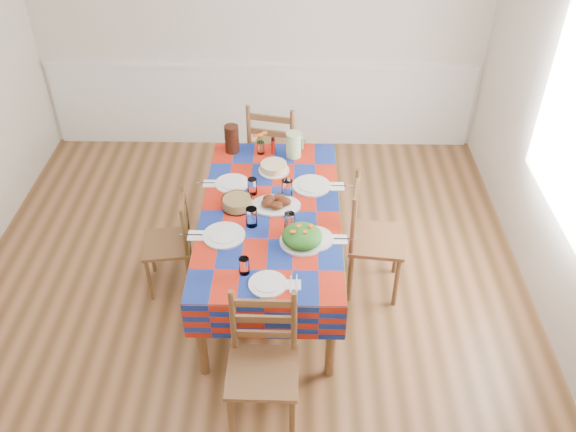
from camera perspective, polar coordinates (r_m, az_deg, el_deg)
The scene contains 22 objects.
room at distance 3.95m, azimuth -4.67°, elevation 5.20°, with size 4.58×5.08×2.78m.
wainscot at distance 6.53m, azimuth -2.45°, elevation 10.58°, with size 4.41×0.06×0.92m.
dining_table at distance 4.54m, azimuth -1.65°, elevation -0.35°, with size 1.03×1.92×0.75m.
setting_near_head at distance 3.92m, azimuth -2.63°, elevation -5.75°, with size 0.40×0.27×0.12m.
setting_left_near at distance 4.30m, azimuth -5.16°, elevation -1.18°, with size 0.54×0.32×0.14m.
setting_left_far at distance 4.74m, azimuth -4.65°, elevation 2.97°, with size 0.49×0.29×0.13m.
setting_right_near at distance 4.25m, azimuth 1.68°, elevation -1.52°, with size 0.51×0.30×0.13m.
setting_right_far at distance 4.69m, azimuth 1.47°, elevation 2.76°, with size 0.56×0.32×0.14m.
meat_platter at distance 4.52m, azimuth -1.18°, elevation 1.21°, with size 0.37×0.27×0.07m.
salad_platter at distance 4.18m, azimuth 1.32°, elevation -1.96°, with size 0.31×0.31×0.13m.
pasta_bowl at distance 4.52m, azimuth -4.80°, elevation 1.24°, with size 0.23×0.23×0.08m.
cake at distance 4.91m, azimuth -1.34°, elevation 4.56°, with size 0.25×0.25×0.07m.
serving_utensils at distance 4.42m, azimuth 0.07°, elevation -0.14°, with size 0.14×0.30×0.01m.
flower_vase at distance 5.11m, azimuth -2.59°, elevation 6.70°, with size 0.13×0.11×0.20m.
hot_sauce at distance 5.12m, azimuth -1.40°, elevation 6.63°, with size 0.04×0.04×0.15m, color red.
green_pitcher at distance 5.06m, azimuth 0.53°, elevation 6.69°, with size 0.13×0.13×0.22m, color #ADCC90.
tea_pitcher at distance 5.14m, azimuth -5.28°, elevation 7.21°, with size 0.12×0.12×0.24m, color black.
name_card at distance 3.82m, azimuth -1.94°, elevation -7.54°, with size 0.09×0.03×0.02m, color silver.
chair_near at distance 3.82m, azimuth -2.36°, elevation -13.86°, with size 0.44×0.42×0.97m.
chair_far at distance 5.62m, azimuth -1.22°, elevation 6.00°, with size 0.54×0.52×1.03m.
chair_left at distance 4.80m, azimuth -10.83°, elevation -2.51°, with size 0.41×0.42×0.85m.
chair_right at distance 4.69m, azimuth 7.75°, elevation -2.14°, with size 0.46×0.48×0.98m.
Camera 1 is at (0.38, -3.31, 3.47)m, focal length 38.00 mm.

